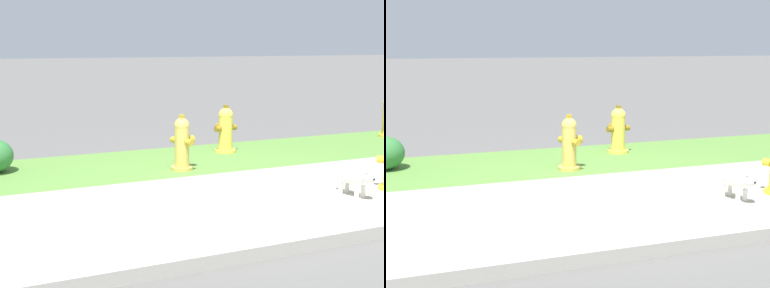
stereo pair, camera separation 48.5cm
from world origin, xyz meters
TOP-DOWN VIEW (x-y plane):
  - ground_plane at (0.00, 0.00)m, footprint 120.00×120.00m
  - sidewalk_pavement at (0.00, 0.00)m, footprint 18.00×2.55m
  - grass_verge at (0.00, 2.25)m, footprint 18.00×1.96m
  - street_curb at (0.00, -1.35)m, footprint 18.00×0.16m
  - fire_hydrant_far_end at (1.04, 2.54)m, footprint 0.41×0.38m
  - fire_hydrant_at_driveway at (-0.04, 1.70)m, footprint 0.36×0.38m
  - small_white_dog at (1.23, -0.29)m, footprint 0.23×0.53m

SIDE VIEW (x-z plane):
  - ground_plane at x=0.00m, z-range 0.00..0.00m
  - grass_verge at x=0.00m, z-range 0.00..0.01m
  - sidewalk_pavement at x=0.00m, z-range 0.00..0.01m
  - street_curb at x=0.00m, z-range 0.00..0.12m
  - small_white_dog at x=1.23m, z-range 0.03..0.43m
  - fire_hydrant_far_end at x=1.04m, z-range -0.02..0.73m
  - fire_hydrant_at_driveway at x=-0.04m, z-range -0.01..0.74m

